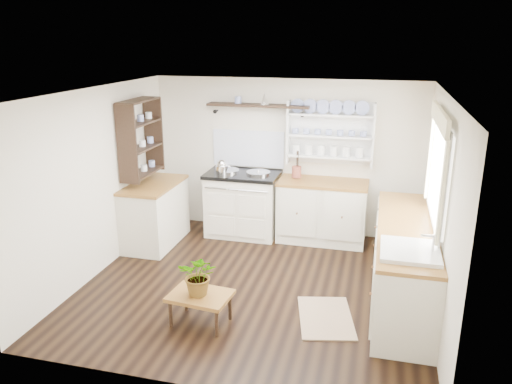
# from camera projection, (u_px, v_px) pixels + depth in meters

# --- Properties ---
(floor) EXTENTS (4.00, 3.80, 0.01)m
(floor) POSITION_uv_depth(u_px,v_px,m) (254.00, 285.00, 6.02)
(floor) COLOR black
(floor) RESTS_ON ground
(wall_back) EXTENTS (4.00, 0.02, 2.30)m
(wall_back) POSITION_uv_depth(u_px,v_px,m) (286.00, 157.00, 7.44)
(wall_back) COLOR silver
(wall_back) RESTS_ON ground
(wall_right) EXTENTS (0.02, 3.80, 2.30)m
(wall_right) POSITION_uv_depth(u_px,v_px,m) (439.00, 209.00, 5.21)
(wall_right) COLOR silver
(wall_right) RESTS_ON ground
(wall_left) EXTENTS (0.02, 3.80, 2.30)m
(wall_left) POSITION_uv_depth(u_px,v_px,m) (98.00, 182.00, 6.15)
(wall_left) COLOR silver
(wall_left) RESTS_ON ground
(ceiling) EXTENTS (4.00, 3.80, 0.01)m
(ceiling) POSITION_uv_depth(u_px,v_px,m) (254.00, 92.00, 5.34)
(ceiling) COLOR white
(ceiling) RESTS_ON wall_back
(window) EXTENTS (0.08, 1.55, 1.22)m
(window) POSITION_uv_depth(u_px,v_px,m) (437.00, 167.00, 5.24)
(window) COLOR white
(window) RESTS_ON wall_right
(aga_cooker) EXTENTS (1.07, 0.74, 0.99)m
(aga_cooker) POSITION_uv_depth(u_px,v_px,m) (243.00, 203.00, 7.47)
(aga_cooker) COLOR white
(aga_cooker) RESTS_ON floor
(back_cabinets) EXTENTS (1.27, 0.63, 0.90)m
(back_cabinets) POSITION_uv_depth(u_px,v_px,m) (322.00, 210.00, 7.22)
(back_cabinets) COLOR beige
(back_cabinets) RESTS_ON floor
(right_cabinets) EXTENTS (0.62, 2.43, 0.90)m
(right_cabinets) POSITION_uv_depth(u_px,v_px,m) (404.00, 262.00, 5.58)
(right_cabinets) COLOR beige
(right_cabinets) RESTS_ON floor
(belfast_sink) EXTENTS (0.55, 0.60, 0.45)m
(belfast_sink) POSITION_uv_depth(u_px,v_px,m) (409.00, 262.00, 4.78)
(belfast_sink) COLOR white
(belfast_sink) RESTS_ON right_cabinets
(left_cabinets) EXTENTS (0.62, 1.13, 0.90)m
(left_cabinets) POSITION_uv_depth(u_px,v_px,m) (155.00, 213.00, 7.12)
(left_cabinets) COLOR beige
(left_cabinets) RESTS_ON floor
(plate_rack) EXTENTS (1.20, 0.22, 0.90)m
(plate_rack) POSITION_uv_depth(u_px,v_px,m) (331.00, 133.00, 7.13)
(plate_rack) COLOR white
(plate_rack) RESTS_ON wall_back
(high_shelf) EXTENTS (1.50, 0.29, 0.16)m
(high_shelf) POSITION_uv_depth(u_px,v_px,m) (258.00, 106.00, 7.19)
(high_shelf) COLOR black
(high_shelf) RESTS_ON wall_back
(left_shelving) EXTENTS (0.28, 0.80, 1.05)m
(left_shelving) POSITION_uv_depth(u_px,v_px,m) (141.00, 137.00, 6.82)
(left_shelving) COLOR black
(left_shelving) RESTS_ON wall_left
(kettle) EXTENTS (0.18, 0.18, 0.23)m
(kettle) POSITION_uv_depth(u_px,v_px,m) (222.00, 168.00, 7.25)
(kettle) COLOR silver
(kettle) RESTS_ON aga_cooker
(utensil_crock) EXTENTS (0.14, 0.14, 0.16)m
(utensil_crock) POSITION_uv_depth(u_px,v_px,m) (297.00, 172.00, 7.23)
(utensil_crock) COLOR brown
(utensil_crock) RESTS_ON back_cabinets
(center_table) EXTENTS (0.66, 0.50, 0.34)m
(center_table) POSITION_uv_depth(u_px,v_px,m) (200.00, 298.00, 5.15)
(center_table) COLOR brown
(center_table) RESTS_ON floor
(potted_plant) EXTENTS (0.41, 0.36, 0.44)m
(potted_plant) POSITION_uv_depth(u_px,v_px,m) (199.00, 275.00, 5.07)
(potted_plant) COLOR #3F7233
(potted_plant) RESTS_ON center_table
(floor_rug) EXTENTS (0.72, 0.95, 0.02)m
(floor_rug) POSITION_uv_depth(u_px,v_px,m) (326.00, 317.00, 5.31)
(floor_rug) COLOR #7B6247
(floor_rug) RESTS_ON floor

